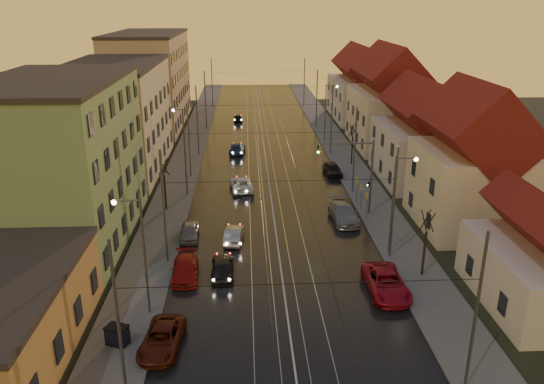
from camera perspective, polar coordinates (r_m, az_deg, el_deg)
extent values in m
plane|color=black|center=(33.63, 1.84, -14.39)|extent=(160.00, 160.00, 0.00)
cube|color=black|center=(70.32, -0.78, 4.28)|extent=(16.00, 120.00, 0.04)
cube|color=#4C4C4C|center=(70.67, -8.93, 4.17)|extent=(4.00, 120.00, 0.15)
cube|color=#4C4C4C|center=(71.36, 7.30, 4.40)|extent=(4.00, 120.00, 0.15)
cube|color=gray|center=(70.27, -2.58, 4.28)|extent=(0.06, 120.00, 0.03)
cube|color=gray|center=(70.29, -1.41, 4.30)|extent=(0.06, 120.00, 0.03)
cube|color=gray|center=(70.34, -0.15, 4.32)|extent=(0.06, 120.00, 0.03)
cube|color=gray|center=(70.42, 1.02, 4.34)|extent=(0.06, 120.00, 0.03)
cube|color=#699660|center=(46.04, -21.87, 2.76)|extent=(10.00, 18.00, 13.00)
cube|color=beige|center=(64.80, -16.39, 7.57)|extent=(10.00, 20.00, 12.00)
cube|color=tan|center=(87.82, -12.98, 11.59)|extent=(10.00, 24.00, 14.00)
cube|color=beige|center=(49.37, 20.48, 0.37)|extent=(8.50, 10.00, 7.00)
pyramid|color=#521512|center=(47.96, 21.25, 6.46)|extent=(8.67, 10.20, 3.80)
cube|color=beige|center=(61.09, 15.83, 4.01)|extent=(9.00, 12.00, 6.00)
pyramid|color=#521512|center=(60.06, 16.24, 8.23)|extent=(9.18, 12.24, 3.20)
cube|color=beige|center=(74.86, 12.36, 7.73)|extent=(9.00, 14.00, 7.50)
pyramid|color=#521512|center=(73.91, 12.69, 12.09)|extent=(9.18, 14.28, 4.00)
cube|color=beige|center=(92.13, 9.50, 9.82)|extent=(9.00, 16.00, 6.50)
pyramid|color=#521512|center=(91.42, 9.68, 12.91)|extent=(9.18, 16.32, 3.50)
cylinder|color=#595B60|center=(26.77, -16.17, -13.63)|extent=(0.16, 0.16, 9.00)
cylinder|color=#595B60|center=(28.29, 21.06, -12.28)|extent=(0.16, 0.16, 9.00)
cylinder|color=#595B60|center=(39.90, -11.56, -1.74)|extent=(0.16, 0.16, 9.00)
cylinder|color=#595B60|center=(40.94, 12.97, -1.29)|extent=(0.16, 0.16, 9.00)
cylinder|color=#595B60|center=(54.02, -9.34, 4.12)|extent=(0.16, 0.16, 9.00)
cylinder|color=#595B60|center=(54.79, 8.88, 4.37)|extent=(0.16, 0.16, 9.00)
cylinder|color=#595B60|center=(68.51, -8.03, 7.53)|extent=(0.16, 0.16, 9.00)
cylinder|color=#595B60|center=(69.12, 6.44, 7.71)|extent=(0.16, 0.16, 9.00)
cylinder|color=#595B60|center=(83.18, -7.18, 9.74)|extent=(0.16, 0.16, 9.00)
cylinder|color=#595B60|center=(83.68, 4.83, 9.89)|extent=(0.16, 0.16, 9.00)
cylinder|color=#595B60|center=(100.91, -6.47, 11.54)|extent=(0.16, 0.16, 9.00)
cylinder|color=#595B60|center=(101.33, 3.49, 11.66)|extent=(0.16, 0.16, 9.00)
cylinder|color=#595B60|center=(33.84, -13.50, -6.90)|extent=(0.14, 0.14, 8.00)
cylinder|color=#595B60|center=(32.51, -15.42, -0.89)|extent=(1.60, 0.10, 0.10)
sphere|color=#FFD88C|center=(32.71, -16.64, -1.07)|extent=(0.32, 0.32, 0.32)
cylinder|color=#595B60|center=(42.06, 12.83, -1.43)|extent=(0.14, 0.14, 8.00)
cylinder|color=#595B60|center=(41.10, 14.30, 3.54)|extent=(1.60, 0.10, 0.10)
sphere|color=#FFD88C|center=(41.34, 15.25, 3.41)|extent=(0.32, 0.32, 0.32)
cylinder|color=#595B60|center=(59.93, -8.91, 5.22)|extent=(0.14, 0.14, 8.00)
cylinder|color=#595B60|center=(59.19, -9.88, 8.76)|extent=(1.60, 0.10, 0.10)
sphere|color=#FFD88C|center=(59.30, -10.58, 8.64)|extent=(0.32, 0.32, 0.32)
cylinder|color=#595B60|center=(76.02, 5.75, 8.46)|extent=(0.14, 0.14, 8.00)
cylinder|color=#595B60|center=(75.49, 6.47, 11.28)|extent=(1.60, 0.10, 0.10)
sphere|color=#FFD88C|center=(75.62, 7.01, 11.20)|extent=(0.32, 0.32, 0.32)
cylinder|color=#595B60|center=(49.53, 10.63, 1.50)|extent=(0.20, 0.20, 7.20)
cylinder|color=#595B60|center=(48.06, 7.85, 5.20)|extent=(5.20, 0.14, 0.14)
imported|color=black|center=(47.84, 4.98, 4.50)|extent=(0.15, 0.18, 0.90)
sphere|color=#19FF3F|center=(47.76, 5.00, 4.29)|extent=(0.20, 0.20, 0.20)
cylinder|color=black|center=(51.28, -11.41, -0.10)|extent=(0.18, 0.18, 3.50)
cylinder|color=black|center=(50.53, -11.32, 2.66)|extent=(0.37, 0.92, 1.61)
cylinder|color=black|center=(50.72, -11.66, 2.70)|extent=(0.91, 0.40, 1.61)
cylinder|color=black|center=(50.44, -11.88, 2.59)|extent=(0.37, 0.92, 1.61)
cylinder|color=black|center=(50.26, -11.49, 2.55)|extent=(0.84, 0.54, 1.62)
cylinder|color=black|center=(39.87, 16.02, -6.48)|extent=(0.18, 0.18, 3.50)
cylinder|color=black|center=(38.99, 16.66, -3.04)|extent=(0.37, 0.92, 1.61)
cylinder|color=black|center=(39.01, 16.15, -2.97)|extent=(0.91, 0.40, 1.61)
cylinder|color=black|center=(38.69, 16.08, -3.16)|extent=(0.37, 0.92, 1.61)
cylinder|color=black|center=(38.69, 16.65, -3.22)|extent=(0.84, 0.54, 1.62)
cylinder|color=black|center=(65.31, 8.60, 4.41)|extent=(0.18, 0.18, 3.50)
cylinder|color=black|center=(64.81, 8.90, 6.60)|extent=(0.37, 0.92, 1.61)
cylinder|color=black|center=(64.89, 8.60, 6.63)|extent=(0.91, 0.40, 1.61)
cylinder|color=black|center=(64.56, 8.52, 6.57)|extent=(0.37, 0.92, 1.61)
cylinder|color=black|center=(64.50, 8.86, 6.54)|extent=(0.84, 0.54, 1.62)
imported|color=black|center=(39.18, -5.35, -7.96)|extent=(1.70, 4.08, 1.38)
imported|color=#9D9CA1|center=(44.27, -4.12, -4.58)|extent=(1.74, 3.99, 1.28)
imported|color=silver|center=(56.13, -3.33, 0.85)|extent=(2.78, 4.97, 1.31)
imported|color=navy|center=(70.03, -3.76, 4.74)|extent=(2.27, 4.83, 1.36)
imported|color=black|center=(88.90, -3.67, 7.96)|extent=(1.48, 3.63, 1.23)
imported|color=#4E180D|center=(32.23, -11.76, -15.19)|extent=(2.55, 4.76, 1.27)
imported|color=maroon|center=(39.29, -9.33, -8.12)|extent=(2.06, 4.59, 1.31)
imported|color=gray|center=(45.27, -8.87, -4.20)|extent=(1.66, 3.82, 1.28)
imported|color=#A51024|center=(37.60, 12.17, -9.52)|extent=(2.56, 5.46, 1.51)
imported|color=gray|center=(48.62, 7.72, -2.23)|extent=(2.42, 5.43, 1.55)
imported|color=black|center=(61.22, 6.54, 2.44)|extent=(2.05, 4.31, 1.42)
cube|color=black|center=(32.95, -16.30, -14.62)|extent=(1.42, 1.20, 1.10)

